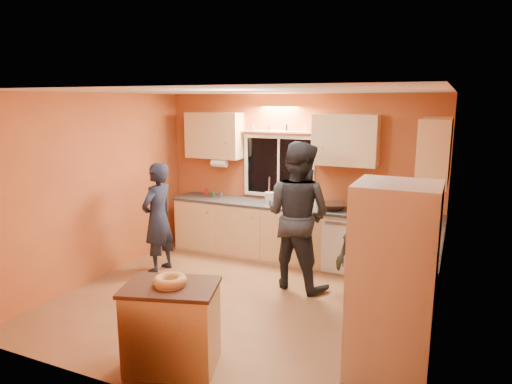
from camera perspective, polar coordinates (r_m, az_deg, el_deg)
The scene contains 14 objects.
ground at distance 5.91m, azimuth -1.68°, elevation -13.61°, with size 4.50×4.50×0.00m, color brown.
room_shell at distance 5.75m, azimuth 1.09°, elevation 2.59°, with size 4.54×4.04×2.61m.
back_counter at distance 7.21m, azimuth 4.31°, elevation -5.12°, with size 4.23×0.62×0.90m.
right_counter at distance 5.71m, azimuth 18.85°, elevation -10.25°, with size 0.62×1.84×0.90m.
refrigerator at distance 4.34m, azimuth 16.72°, elevation -10.68°, with size 0.72×0.70×1.80m, color silver.
island at distance 4.52m, azimuth -10.46°, elevation -16.15°, with size 0.99×0.81×0.83m.
bundt_pastry at distance 4.33m, azimuth -10.68°, elevation -10.83°, with size 0.31×0.31×0.09m, color tan.
person_left at distance 6.81m, azimuth -12.16°, elevation -3.21°, with size 0.59×0.39×1.62m, color black.
person_center at distance 6.11m, azimuth 5.22°, elevation -2.95°, with size 0.96×0.75×1.98m, color black.
person_right at distance 5.23m, azimuth 13.67°, elevation -7.92°, with size 0.93×0.39×1.59m, color #393C26.
mixing_bowl at distance 6.89m, azimuth 9.65°, elevation -1.77°, with size 0.40×0.40×0.10m, color black.
utensil_crock at distance 7.22m, azimuth 1.67°, elevation -0.70°, with size 0.14×0.14×0.17m, color beige.
potted_plant at distance 5.28m, azimuth 18.56°, elevation -5.08°, with size 0.28×0.24×0.31m, color gray.
red_box at distance 5.97m, azimuth 19.21°, elevation -4.43°, with size 0.16×0.12×0.07m, color red.
Camera 1 is at (2.35, -4.81, 2.50)m, focal length 32.00 mm.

